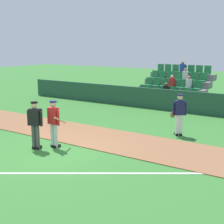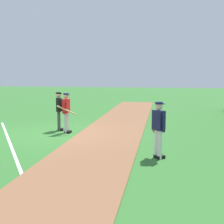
{
  "view_description": "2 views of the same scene",
  "coord_description": "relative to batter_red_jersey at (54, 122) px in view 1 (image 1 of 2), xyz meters",
  "views": [
    {
      "loc": [
        7.84,
        -7.81,
        3.68
      ],
      "look_at": [
        1.18,
        2.28,
        1.16
      ],
      "focal_mm": 50.92,
      "sensor_mm": 36.0,
      "label": 1
    },
    {
      "loc": [
        12.02,
        4.51,
        2.64
      ],
      "look_at": [
        0.59,
        2.54,
        1.08
      ],
      "focal_mm": 46.99,
      "sensor_mm": 36.0,
      "label": 2
    }
  ],
  "objects": [
    {
      "name": "ground_plane",
      "position": [
        0.12,
        -0.39,
        -0.97
      ],
      "size": [
        80.0,
        80.0,
        0.0
      ],
      "primitive_type": "plane",
      "color": "#33702D"
    },
    {
      "name": "infield_dirt_path",
      "position": [
        0.12,
        1.94,
        -0.95
      ],
      "size": [
        28.0,
        2.77,
        0.03
      ],
      "primitive_type": "cube",
      "color": "brown",
      "rests_on": "ground"
    },
    {
      "name": "foul_line_chalk",
      "position": [
        3.12,
        -0.89,
        -0.96
      ],
      "size": [
        10.07,
        6.69,
        0.01
      ],
      "primitive_type": "cube",
      "rotation": [
        0.0,
        0.0,
        0.58
      ],
      "color": "white",
      "rests_on": "ground"
    },
    {
      "name": "dugout_fence",
      "position": [
        0.12,
        8.69,
        -0.35
      ],
      "size": [
        20.0,
        0.16,
        1.23
      ],
      "primitive_type": "cube",
      "color": "#234C38",
      "rests_on": "ground"
    },
    {
      "name": "stadium_bleachers",
      "position": [
        0.12,
        10.99,
        -0.23
      ],
      "size": [
        4.45,
        3.8,
        2.7
      ],
      "color": "slate",
      "rests_on": "ground"
    },
    {
      "name": "batter_red_jersey",
      "position": [
        0.0,
        0.0,
        0.0
      ],
      "size": [
        0.68,
        0.79,
        1.76
      ],
      "color": "silver",
      "rests_on": "ground"
    },
    {
      "name": "umpire_home_plate",
      "position": [
        -0.44,
        -0.49,
        0.03
      ],
      "size": [
        0.56,
        0.4,
        1.76
      ],
      "color": "#4C4C4C",
      "rests_on": "ground"
    },
    {
      "name": "runner_navy_jersey",
      "position": [
        3.21,
        4.02,
        -0.01
      ],
      "size": [
        0.6,
        0.48,
        1.76
      ],
      "color": "white",
      "rests_on": "ground"
    }
  ]
}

